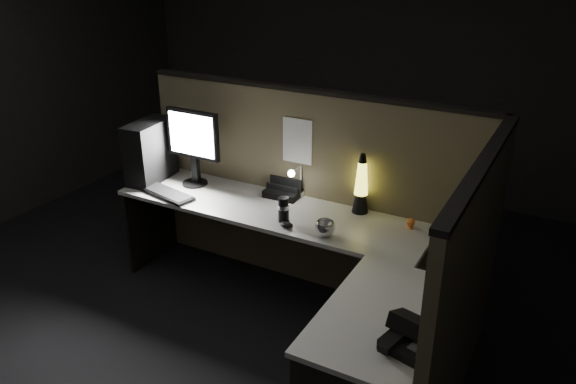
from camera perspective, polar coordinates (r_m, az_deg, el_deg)
The scene contains 17 objects.
floor at distance 3.87m, azimuth -4.52°, elevation -15.23°, with size 6.00×6.00×0.00m, color black.
room_shell at distance 3.12m, azimuth -5.47°, elevation 8.57°, with size 6.00×6.00×6.00m.
partition_back at distance 4.17m, azimuth 2.08°, elevation -0.02°, with size 2.66×0.06×1.50m, color brown.
partition_right at distance 3.11m, azimuth 17.50°, elevation -10.23°, with size 0.06×1.66×1.50m, color brown.
desk at distance 3.64m, azimuth -0.25°, elevation -6.80°, with size 2.60×1.60×0.73m.
pc_tower at distance 4.50m, azimuth -13.83°, elevation 4.05°, with size 0.20×0.45×0.47m, color black.
monitor at distance 4.31m, azimuth -9.62°, elevation 5.20°, with size 0.46×0.20×0.59m.
keyboard at distance 4.27m, azimuth -12.22°, elevation -0.15°, with size 0.47×0.16×0.02m, color black.
mouse at distance 3.69m, azimuth -0.15°, elevation -3.36°, with size 0.09×0.06×0.04m, color black.
clip_lamp at distance 4.03m, azimuth 0.82°, elevation 1.14°, with size 0.05×0.20×0.26m.
organizer at distance 4.16m, azimuth -0.29°, elevation 0.29°, with size 0.26×0.24×0.20m.
lava_lamp at distance 3.87m, azimuth 7.44°, elevation 0.39°, with size 0.12×0.12×0.43m.
travel_mug at distance 3.75m, azimuth -0.46°, elevation -1.78°, with size 0.08×0.08×0.17m, color black.
steel_mug at distance 3.59m, azimuth 3.79°, elevation -3.73°, with size 0.13×0.13×0.10m, color silver.
figurine at distance 3.76m, azimuth 12.36°, elevation -3.01°, with size 0.05×0.05×0.05m, color orange.
pinned_paper at distance 4.03m, azimuth 0.95°, elevation 5.19°, with size 0.23×0.00×0.33m, color white.
desk_phone at distance 2.72m, azimuth 12.66°, elevation -14.21°, with size 0.30×0.30×0.15m.
Camera 1 is at (1.70, -2.49, 2.43)m, focal length 35.00 mm.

